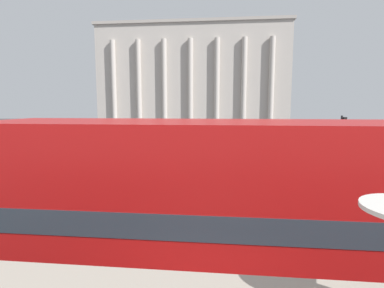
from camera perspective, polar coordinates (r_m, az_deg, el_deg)
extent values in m
cylinder|color=black|center=(8.75, -18.41, -19.77)|extent=(1.02, 0.22, 1.02)
cube|color=#B71414|center=(6.61, 10.32, -20.47)|extent=(10.52, 2.45, 1.72)
cube|color=#2D3842|center=(6.18, 10.54, -11.53)|extent=(10.31, 2.47, 0.45)
cube|color=#B71414|center=(5.95, 10.75, -2.79)|extent=(10.52, 2.45, 1.46)
cube|color=#BCB2A8|center=(59.55, 0.48, 11.87)|extent=(34.00, 13.59, 18.62)
cube|color=#ADA399|center=(61.08, 0.49, 20.84)|extent=(34.60, 14.19, 0.50)
cylinder|color=#BCB2A8|center=(55.45, -14.67, 10.54)|extent=(0.90, 0.90, 15.82)
cylinder|color=#BCB2A8|center=(54.03, -10.09, 10.76)|extent=(0.90, 0.90, 15.82)
cylinder|color=#BCB2A8|center=(52.96, -5.29, 10.91)|extent=(0.90, 0.90, 15.82)
cylinder|color=#BCB2A8|center=(52.26, -0.32, 10.99)|extent=(0.90, 0.90, 15.82)
cylinder|color=#BCB2A8|center=(51.95, 4.75, 10.99)|extent=(0.90, 0.90, 15.82)
cylinder|color=#BCB2A8|center=(52.04, 9.84, 10.90)|extent=(0.90, 0.90, 15.82)
cylinder|color=#BCB2A8|center=(52.51, 14.87, 10.74)|extent=(0.90, 0.90, 15.82)
cylinder|color=black|center=(13.32, 13.47, -4.83)|extent=(0.12, 0.12, 3.40)
cube|color=black|center=(13.15, 14.41, 0.50)|extent=(0.20, 0.24, 0.70)
sphere|color=green|center=(13.15, 14.90, 1.15)|extent=(0.14, 0.14, 0.14)
cylinder|color=black|center=(21.45, 26.38, -0.27)|extent=(0.12, 0.12, 3.85)
cube|color=black|center=(21.39, 27.05, 3.65)|extent=(0.20, 0.24, 0.70)
sphere|color=green|center=(21.42, 27.35, 4.04)|extent=(0.14, 0.14, 0.14)
cylinder|color=black|center=(33.05, 8.76, -0.08)|extent=(0.60, 0.18, 0.60)
cylinder|color=black|center=(31.32, 8.90, -0.49)|extent=(0.60, 0.18, 0.60)
cylinder|color=black|center=(33.04, 3.90, -0.02)|extent=(0.60, 0.18, 0.60)
cylinder|color=black|center=(31.31, 3.78, -0.42)|extent=(0.60, 0.18, 0.60)
cube|color=silver|center=(32.12, 6.34, 0.24)|extent=(4.20, 1.75, 0.55)
cube|color=#2D3842|center=(32.06, 6.00, 1.18)|extent=(1.89, 1.61, 0.50)
cylinder|color=black|center=(29.11, 22.30, -1.52)|extent=(0.60, 0.18, 0.60)
cylinder|color=black|center=(27.46, 23.31, -2.06)|extent=(0.60, 0.18, 0.60)
cylinder|color=black|center=(28.46, 16.88, -1.48)|extent=(0.60, 0.18, 0.60)
cylinder|color=black|center=(26.76, 17.57, -2.03)|extent=(0.60, 0.18, 0.60)
cube|color=#19234C|center=(27.87, 20.06, -1.21)|extent=(4.20, 1.75, 0.55)
cube|color=#2D3842|center=(27.76, 19.70, -0.13)|extent=(1.89, 1.61, 0.50)
cylinder|color=#282B33|center=(29.55, -11.15, -0.79)|extent=(0.14, 0.14, 0.81)
cylinder|color=#282B33|center=(29.49, -10.82, -0.79)|extent=(0.14, 0.14, 0.81)
cylinder|color=#606638|center=(29.43, -11.02, 0.60)|extent=(0.32, 0.32, 0.64)
sphere|color=tan|center=(29.39, -11.04, 1.44)|extent=(0.22, 0.22, 0.22)
cylinder|color=#282B33|center=(21.63, -16.88, -3.84)|extent=(0.14, 0.14, 0.82)
cylinder|color=#282B33|center=(21.56, -16.43, -3.86)|extent=(0.14, 0.14, 0.82)
cylinder|color=silver|center=(21.47, -16.72, -1.93)|extent=(0.32, 0.32, 0.65)
sphere|color=tan|center=(21.41, -16.77, -0.78)|extent=(0.22, 0.22, 0.22)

